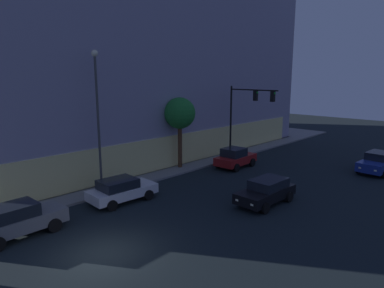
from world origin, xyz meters
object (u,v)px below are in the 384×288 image
Objects in this scene: modern_building at (102,54)px; car_blue at (378,162)px; street_lamp_sidewalk at (97,106)px; sidewalk_tree at (180,114)px; traffic_light_far_corner at (247,107)px; car_white at (121,190)px; car_red at (235,158)px; car_black at (266,191)px; car_grey at (17,220)px.

car_blue is at bearing -72.17° from modern_building.
modern_building is 4.02× the size of street_lamp_sidewalk.
traffic_light_far_corner is at bearing -20.97° from sidewalk_tree.
car_white is 11.73m from car_red.
car_red reaches higher than car_blue.
modern_building is 6.29× the size of sidewalk_tree.
traffic_light_far_corner is 0.73× the size of street_lamp_sidewalk.
modern_building reaches higher than car_red.
sidewalk_tree is 1.31× the size of car_blue.
street_lamp_sidewalk reaches higher than car_black.
car_grey is (-6.49, -2.85, -5.02)m from street_lamp_sidewalk.
car_black is at bearing -138.46° from traffic_light_far_corner.
street_lamp_sidewalk is 12.92m from car_red.
car_grey reaches higher than car_black.
car_black is 12.88m from car_blue.
car_white is at bearing 178.97° from car_red.
car_blue is at bearing -33.62° from street_lamp_sidewalk.
sidewalk_tree is at bearing 138.93° from car_red.
car_white is at bearing -119.81° from modern_building.
modern_building is at bearing 104.84° from traffic_light_far_corner.
traffic_light_far_corner is 1.14× the size of sidewalk_tree.
street_lamp_sidewalk is 2.12× the size of car_black.
modern_building is at bearing 47.29° from car_grey.
car_red is at bearing -13.44° from street_lamp_sidewalk.
street_lamp_sidewalk is 22.74m from car_blue.
street_lamp_sidewalk is at bearing 166.56° from car_red.
car_red reaches higher than car_black.
sidewalk_tree is 1.36× the size of car_black.
car_grey is 1.01× the size of car_white.
street_lamp_sidewalk is at bearing -177.15° from sidewalk_tree.
car_red is (18.07, 0.09, -0.00)m from car_grey.
car_blue is (12.54, -2.93, 0.04)m from car_black.
car_grey is 14.01m from car_black.
car_blue is (6.89, -9.51, -0.02)m from car_red.
sidewalk_tree is at bearing 78.26° from car_black.
street_lamp_sidewalk is 5.71m from car_white.
car_red is at bearing 49.34° from car_black.
car_blue reaches higher than car_black.
traffic_light_far_corner is 11.86m from car_black.
car_grey is at bearing 152.38° from car_black.
modern_building reaches higher than car_white.
sidewalk_tree is at bearing 2.85° from street_lamp_sidewalk.
traffic_light_far_corner is 5.01m from car_red.
car_blue is at bearing -27.57° from car_white.
car_red is at bearing -84.11° from modern_building.
car_white is (-0.16, -2.56, -5.10)m from street_lamp_sidewalk.
car_red is at bearing 125.91° from car_blue.
car_white is 21.01m from car_blue.
street_lamp_sidewalk reaches higher than car_red.
car_white is 1.07× the size of car_red.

